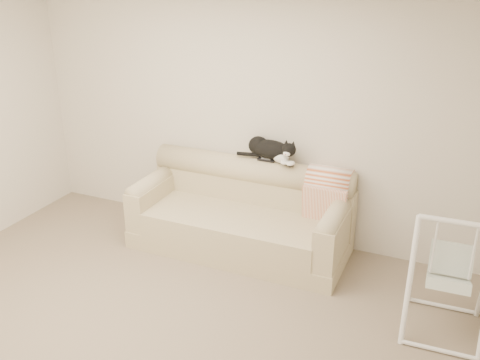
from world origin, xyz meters
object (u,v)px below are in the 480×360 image
(remote_a, at_px, (266,160))
(baby_swing, at_px, (449,276))
(sofa, at_px, (242,215))
(remote_b, at_px, (286,163))
(tuxedo_cat, at_px, (271,149))

(remote_a, xyz_separation_m, baby_swing, (1.87, -0.84, -0.41))
(sofa, xyz_separation_m, remote_b, (0.39, 0.22, 0.56))
(sofa, relative_size, tuxedo_cat, 3.37)
(sofa, xyz_separation_m, baby_swing, (2.03, -0.61, 0.15))
(baby_swing, bearing_deg, remote_a, 155.78)
(remote_b, bearing_deg, baby_swing, -26.73)
(tuxedo_cat, bearing_deg, remote_b, -11.37)
(baby_swing, bearing_deg, sofa, 163.27)
(remote_a, distance_m, remote_b, 0.22)
(remote_a, distance_m, tuxedo_cat, 0.12)
(tuxedo_cat, bearing_deg, remote_a, -145.52)
(sofa, distance_m, baby_swing, 2.13)
(remote_a, relative_size, remote_b, 1.06)
(sofa, bearing_deg, remote_a, 54.21)
(remote_b, relative_size, tuxedo_cat, 0.26)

